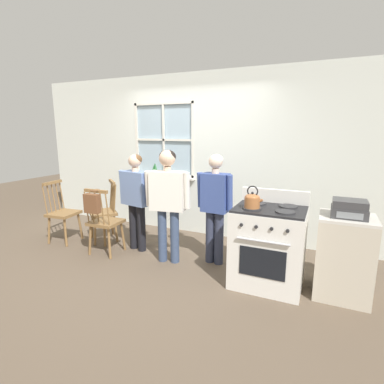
% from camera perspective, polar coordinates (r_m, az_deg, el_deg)
% --- Properties ---
extents(ground_plane, '(16.00, 16.00, 0.00)m').
position_cam_1_polar(ground_plane, '(4.24, -7.04, -13.17)').
color(ground_plane, brown).
extents(wall_back, '(6.40, 0.16, 2.70)m').
position_cam_1_polar(wall_back, '(5.09, 1.22, 6.70)').
color(wall_back, silver).
rests_on(wall_back, ground_plane).
extents(chair_by_window, '(0.43, 0.42, 0.98)m').
position_cam_1_polar(chair_by_window, '(4.53, -16.25, -5.67)').
color(chair_by_window, olive).
rests_on(chair_by_window, ground_plane).
extents(chair_near_wall, '(0.44, 0.46, 0.98)m').
position_cam_1_polar(chair_near_wall, '(5.24, -23.43, -3.81)').
color(chair_near_wall, olive).
rests_on(chair_near_wall, ground_plane).
extents(chair_center_cluster, '(0.58, 0.58, 0.98)m').
position_cam_1_polar(chair_center_cluster, '(5.07, -16.35, -3.81)').
color(chair_center_cluster, olive).
rests_on(chair_center_cluster, ground_plane).
extents(person_elderly_left, '(0.61, 0.30, 1.44)m').
position_cam_1_polar(person_elderly_left, '(4.46, -10.61, -0.29)').
color(person_elderly_left, black).
rests_on(person_elderly_left, ground_plane).
extents(person_teen_center, '(0.62, 0.29, 1.53)m').
position_cam_1_polar(person_teen_center, '(3.96, -4.63, -0.52)').
color(person_teen_center, '#384766').
rests_on(person_teen_center, ground_plane).
extents(person_adult_right, '(0.50, 0.23, 1.48)m').
position_cam_1_polar(person_adult_right, '(3.94, 4.42, -1.60)').
color(person_adult_right, '#2D3347').
rests_on(person_adult_right, ground_plane).
extents(stove, '(0.79, 0.68, 1.08)m').
position_cam_1_polar(stove, '(3.60, 14.31, -9.90)').
color(stove, white).
rests_on(stove, ground_plane).
extents(kettle, '(0.21, 0.17, 0.25)m').
position_cam_1_polar(kettle, '(3.35, 11.41, -1.53)').
color(kettle, '#A86638').
rests_on(kettle, stove).
extents(potted_plant, '(0.14, 0.14, 0.25)m').
position_cam_1_polar(potted_plant, '(5.42, -7.11, 3.91)').
color(potted_plant, beige).
rests_on(potted_plant, wall_back).
extents(handbag, '(0.22, 0.19, 0.31)m').
position_cam_1_polar(handbag, '(4.27, -18.49, -2.00)').
color(handbag, brown).
rests_on(handbag, chair_by_window).
extents(side_counter, '(0.55, 0.50, 0.90)m').
position_cam_1_polar(side_counter, '(3.65, 26.94, -10.96)').
color(side_counter, beige).
rests_on(side_counter, ground_plane).
extents(stereo, '(0.34, 0.29, 0.18)m').
position_cam_1_polar(stereo, '(3.47, 27.77, -2.83)').
color(stereo, '#38383A').
rests_on(stereo, side_counter).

